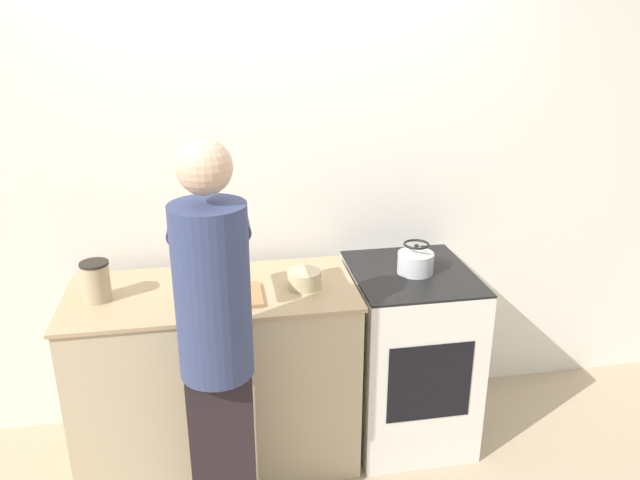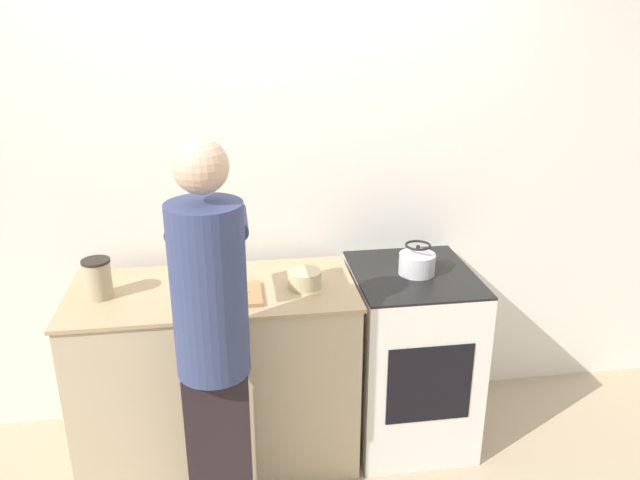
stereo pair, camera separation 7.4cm
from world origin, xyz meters
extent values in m
cube|color=white|center=(0.00, 0.73, 1.30)|extent=(8.00, 0.05, 2.60)
cube|color=#C6B28E|center=(-0.31, 0.30, 0.45)|extent=(1.31, 0.60, 0.90)
cube|color=tan|center=(-0.31, 0.30, 0.91)|extent=(1.34, 0.63, 0.02)
cube|color=silver|center=(0.67, 0.33, 0.46)|extent=(0.59, 0.67, 0.92)
cube|color=black|center=(0.67, 0.33, 0.92)|extent=(0.59, 0.67, 0.01)
cube|color=black|center=(0.67, 0.00, 0.50)|extent=(0.41, 0.01, 0.40)
cube|color=black|center=(-0.30, -0.23, 0.41)|extent=(0.26, 0.16, 0.82)
cylinder|color=navy|center=(-0.30, -0.23, 1.16)|extent=(0.28, 0.28, 0.68)
sphere|color=#D1A889|center=(-0.30, -0.23, 1.64)|extent=(0.20, 0.20, 0.20)
cylinder|color=navy|center=(-0.42, 0.04, 1.34)|extent=(0.08, 0.30, 0.08)
cylinder|color=navy|center=(-0.18, 0.04, 1.34)|extent=(0.08, 0.30, 0.08)
cube|color=#A87A4C|center=(-0.24, 0.20, 0.93)|extent=(0.31, 0.25, 0.02)
cube|color=silver|center=(-0.20, 0.20, 0.94)|extent=(0.12, 0.07, 0.01)
cube|color=black|center=(-0.29, 0.17, 0.94)|extent=(0.08, 0.05, 0.01)
cylinder|color=silver|center=(0.68, 0.32, 0.98)|extent=(0.18, 0.18, 0.10)
cone|color=silver|center=(0.68, 0.32, 1.04)|extent=(0.14, 0.14, 0.03)
sphere|color=black|center=(0.68, 0.32, 1.07)|extent=(0.02, 0.02, 0.02)
torus|color=black|center=(0.68, 0.32, 1.08)|extent=(0.13, 0.13, 0.01)
cylinder|color=#C6B789|center=(0.12, 0.26, 0.96)|extent=(0.16, 0.16, 0.08)
cylinder|color=tan|center=(-0.81, 0.29, 1.01)|extent=(0.12, 0.12, 0.17)
cylinder|color=#28231E|center=(-0.81, 0.29, 1.10)|extent=(0.13, 0.13, 0.01)
camera|label=1|loc=(-0.28, -2.37, 2.16)|focal=35.00mm
camera|label=2|loc=(-0.20, -2.38, 2.16)|focal=35.00mm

